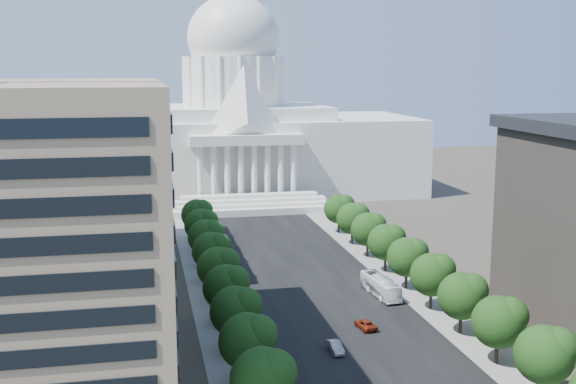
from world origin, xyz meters
TOP-DOWN VIEW (x-y plane):
  - road_asphalt at (0.00, 90.00)m, footprint 30.00×260.00m
  - sidewalk_left at (-19.00, 90.00)m, footprint 8.00×260.00m
  - sidewalk_right at (19.00, 90.00)m, footprint 8.00×260.00m
  - capitol at (0.00, 184.89)m, footprint 120.00×56.00m
  - office_block_left at (-48.00, 42.00)m, footprint 40.00×52.00m
  - office_block_left_far at (-48.00, 100.00)m, footprint 38.00×52.00m
  - tree_l_b at (-17.66, 23.81)m, footprint 7.79×7.60m
  - tree_l_c at (-17.66, 35.81)m, footprint 7.79×7.60m
  - tree_l_d at (-17.66, 47.81)m, footprint 7.79×7.60m
  - tree_l_e at (-17.66, 59.81)m, footprint 7.79×7.60m
  - tree_l_f at (-17.66, 71.81)m, footprint 7.79×7.60m
  - tree_l_g at (-17.66, 83.81)m, footprint 7.79×7.60m
  - tree_l_h at (-17.66, 95.81)m, footprint 7.79×7.60m
  - tree_l_i at (-17.66, 107.81)m, footprint 7.79×7.60m
  - tree_l_j at (-17.66, 119.81)m, footprint 7.79×7.60m
  - tree_r_b at (18.34, 23.81)m, footprint 7.79×7.60m
  - tree_r_c at (18.34, 35.81)m, footprint 7.79×7.60m
  - tree_r_d at (18.34, 47.81)m, footprint 7.79×7.60m
  - tree_r_e at (18.34, 59.81)m, footprint 7.79×7.60m
  - tree_r_f at (18.34, 71.81)m, footprint 7.79×7.60m
  - tree_r_g at (18.34, 83.81)m, footprint 7.79×7.60m
  - tree_r_h at (18.34, 95.81)m, footprint 7.79×7.60m
  - tree_r_i at (18.34, 107.81)m, footprint 7.79×7.60m
  - tree_r_j at (18.34, 119.81)m, footprint 7.79×7.60m
  - streetlight_b at (19.90, 35.00)m, footprint 2.61×0.44m
  - streetlight_c at (19.90, 60.00)m, footprint 2.61×0.44m
  - streetlight_d at (19.90, 85.00)m, footprint 2.61×0.44m
  - streetlight_e at (19.90, 110.00)m, footprint 2.61×0.44m
  - streetlight_f at (19.90, 135.00)m, footprint 2.61×0.44m
  - car_silver at (-3.52, 44.50)m, footprint 1.80×4.81m
  - car_red at (3.84, 52.93)m, footprint 2.99×5.37m
  - car_dark_b at (-12.65, 71.00)m, footprint 2.61×5.34m
  - city_bus at (11.75, 68.79)m, footprint 4.05×13.02m

SIDE VIEW (x-z plane):
  - road_asphalt at x=0.00m, z-range -0.01..0.01m
  - sidewalk_left at x=-19.00m, z-range -0.01..0.01m
  - sidewalk_right at x=19.00m, z-range -0.01..0.01m
  - car_red at x=3.84m, z-range 0.00..1.42m
  - car_dark_b at x=-12.65m, z-range 0.00..1.49m
  - car_silver at x=-3.52m, z-range 0.00..1.57m
  - city_bus at x=11.75m, z-range 0.00..3.57m
  - streetlight_b at x=19.90m, z-range 1.32..10.32m
  - streetlight_c at x=19.90m, z-range 1.32..10.32m
  - streetlight_d at x=19.90m, z-range 1.32..10.32m
  - streetlight_e at x=19.90m, z-range 1.32..10.32m
  - streetlight_f at x=19.90m, z-range 1.32..10.32m
  - tree_l_b at x=-17.66m, z-range 1.47..11.44m
  - tree_l_c at x=-17.66m, z-range 1.47..11.44m
  - tree_l_d at x=-17.66m, z-range 1.47..11.44m
  - tree_l_e at x=-17.66m, z-range 1.47..11.44m
  - tree_l_f at x=-17.66m, z-range 1.47..11.44m
  - tree_l_g at x=-17.66m, z-range 1.47..11.44m
  - tree_l_h at x=-17.66m, z-range 1.47..11.44m
  - tree_l_i at x=-17.66m, z-range 1.47..11.44m
  - tree_l_j at x=-17.66m, z-range 1.47..11.44m
  - tree_r_b at x=18.34m, z-range 1.47..11.44m
  - tree_r_c at x=18.34m, z-range 1.47..11.44m
  - tree_r_d at x=18.34m, z-range 1.47..11.44m
  - tree_r_e at x=18.34m, z-range 1.47..11.44m
  - tree_r_f at x=18.34m, z-range 1.47..11.44m
  - tree_r_g at x=18.34m, z-range 1.47..11.44m
  - tree_r_h at x=18.34m, z-range 1.47..11.44m
  - tree_r_i at x=18.34m, z-range 1.47..11.44m
  - tree_r_j at x=18.34m, z-range 1.47..11.44m
  - office_block_left_far at x=-48.00m, z-range 0.00..30.00m
  - office_block_left at x=-48.00m, z-range 0.00..40.00m
  - capitol at x=0.00m, z-range -16.49..56.51m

